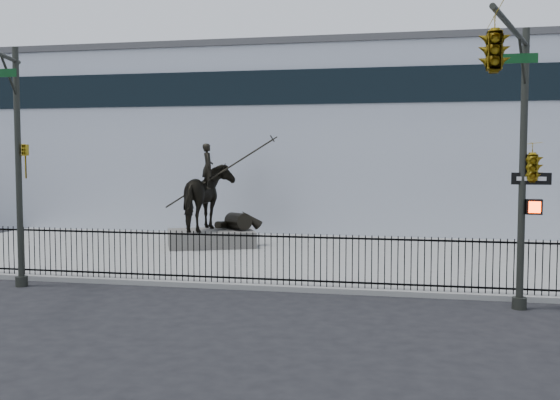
# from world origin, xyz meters

# --- Properties ---
(ground) EXTENTS (120.00, 120.00, 0.00)m
(ground) POSITION_xyz_m (0.00, 0.00, 0.00)
(ground) COLOR black
(ground) RESTS_ON ground
(plaza) EXTENTS (30.00, 12.00, 0.15)m
(plaza) POSITION_xyz_m (0.00, 7.00, 0.07)
(plaza) COLOR gray
(plaza) RESTS_ON ground
(building) EXTENTS (44.00, 14.00, 9.00)m
(building) POSITION_xyz_m (0.00, 20.00, 4.50)
(building) COLOR silver
(building) RESTS_ON ground
(picket_fence) EXTENTS (22.10, 0.10, 1.50)m
(picket_fence) POSITION_xyz_m (0.00, 1.25, 0.90)
(picket_fence) COLOR black
(picket_fence) RESTS_ON plaza
(statue_plinth) EXTENTS (4.08, 3.51, 0.64)m
(statue_plinth) POSITION_xyz_m (-3.79, 8.47, 0.47)
(statue_plinth) COLOR #4F4C48
(statue_plinth) RESTS_ON plaza
(equestrian_statue) EXTENTS (4.08, 3.41, 3.73)m
(equestrian_statue) POSITION_xyz_m (-3.73, 8.49, 2.14)
(equestrian_statue) COLOR black
(equestrian_statue) RESTS_ON statue_plinth
(traffic_signal_left) EXTENTS (1.52, 4.84, 7.00)m
(traffic_signal_left) POSITION_xyz_m (-6.75, -0.62, 4.03)
(traffic_signal_left) COLOR #272A24
(traffic_signal_left) RESTS_ON ground
(traffic_signal_right) EXTENTS (2.17, 6.86, 7.00)m
(traffic_signal_right) POSITION_xyz_m (6.47, -2.00, 4.85)
(traffic_signal_right) COLOR #272A24
(traffic_signal_right) RESTS_ON ground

